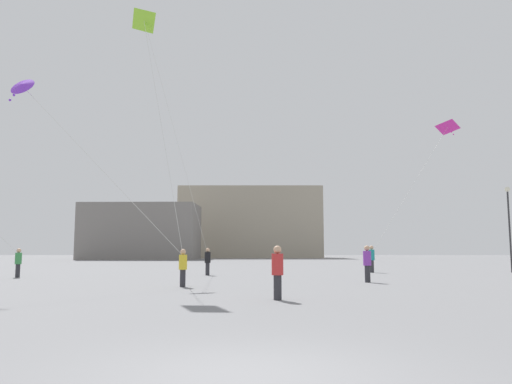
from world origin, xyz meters
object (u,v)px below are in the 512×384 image
Objects in this scene: person_in_yellow at (185,266)px; kite_cyan_diamond at (148,26)px; kite_magenta_delta at (448,129)px; kite_lime_delta at (147,24)px; building_left_hall at (143,232)px; person_in_green at (20,261)px; kite_violet_diamond at (25,87)px; lamppost_east at (511,216)px; person_in_black at (209,260)px; person_in_purple at (369,262)px; person_in_teal at (373,258)px; building_centre_hall at (252,224)px; person_in_red at (279,270)px.

person_in_yellow is 17.99m from kite_cyan_diamond.
person_in_yellow is at bearing -136.47° from kite_magenta_delta.
person_in_yellow is 12.08m from kite_lime_delta.
kite_cyan_diamond is at bearing -77.13° from building_left_hall.
person_in_green is 12.22m from kite_violet_diamond.
kite_violet_diamond is 1.22× the size of lamppost_east.
person_in_black is 0.95× the size of person_in_purple.
person_in_green is at bearing -87.14° from person_in_yellow.
person_in_teal is 10.15m from lamppost_east.
person_in_yellow is 27.04m from kite_magenta_delta.
person_in_purple is 0.29× the size of lamppost_east.
building_centre_hall is (1.91, 69.90, 5.94)m from person_in_black.
person_in_teal is 0.16× the size of kite_lime_delta.
person_in_purple is (4.69, 8.46, 0.04)m from person_in_red.
person_in_yellow is 0.97× the size of person_in_green.
person_in_teal is 0.25× the size of kite_violet_diamond.
kite_violet_diamond is at bearing -95.87° from building_centre_hall.
kite_violet_diamond is at bearing -151.21° from person_in_black.
kite_violet_diamond is 0.49× the size of kite_cyan_diamond.
building_left_hall is at bearing 127.36° from lamppost_east.
building_centre_hall reaches higher than kite_magenta_delta.
kite_cyan_diamond is 1.28× the size of kite_lime_delta.
kite_cyan_diamond is at bearing -160.07° from kite_magenta_delta.
lamppost_east is (24.79, 4.40, -11.89)m from kite_cyan_diamond.
person_in_red is 0.11× the size of kite_cyan_diamond.
kite_cyan_diamond is (6.46, 1.92, 14.90)m from person_in_green.
person_in_yellow is at bearing -146.82° from lamppost_east.
building_left_hall is at bearing -127.64° from person_in_yellow.
person_in_yellow is (-11.10, -13.50, -0.15)m from person_in_teal.
person_in_teal reaches higher than person_in_green.
person_in_teal is 1.13× the size of person_in_green.
kite_magenta_delta is at bearing 70.59° from person_in_purple.
building_left_hall is (-27.09, 48.34, 3.54)m from person_in_teal.
kite_magenta_delta is (28.58, 9.95, 10.18)m from person_in_green.
kite_lime_delta reaches higher than person_in_green.
person_in_red reaches higher than person_in_yellow.
kite_magenta_delta is 24.00m from kite_cyan_diamond.
lamppost_east reaches higher than person_in_black.
kite_magenta_delta is at bearing -75.49° from building_centre_hall.
person_in_teal is at bearing 90.68° from person_in_purple.
kite_cyan_diamond is 0.80× the size of building_left_hall.
kite_lime_delta is 1.97× the size of lamppost_east.
kite_lime_delta reaches higher than person_in_purple.
kite_cyan_diamond is 0.55× the size of building_centre_hall.
person_in_black is 10.80m from person_in_green.
person_in_black is 54.66m from building_left_hall.
person_in_teal is 67.00m from building_centre_hall.
kite_lime_delta reaches higher than building_left_hall.
kite_magenta_delta is 56.55m from building_left_hall.
person_in_red is 85.36m from building_centre_hall.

